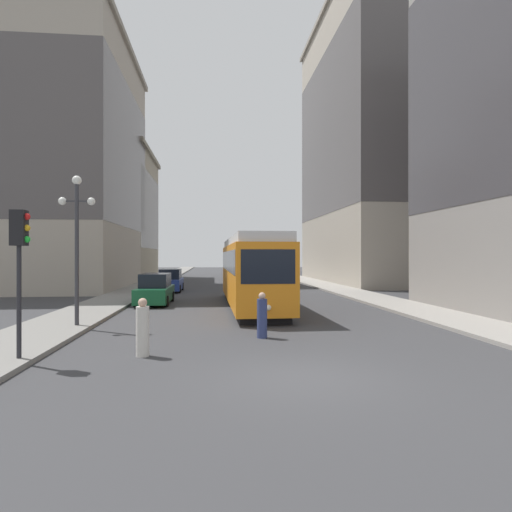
# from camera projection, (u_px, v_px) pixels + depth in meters

# --- Properties ---
(ground_plane) EXTENTS (200.00, 200.00, 0.00)m
(ground_plane) POSITION_uv_depth(u_px,v_px,m) (304.00, 378.00, 10.14)
(ground_plane) COLOR #38383A
(sidewalk_left) EXTENTS (3.05, 120.00, 0.15)m
(sidewalk_left) POSITION_uv_depth(u_px,v_px,m) (158.00, 280.00, 49.11)
(sidewalk_left) COLOR gray
(sidewalk_left) RESTS_ON ground
(sidewalk_right) EXTENTS (3.05, 120.00, 0.15)m
(sidewalk_right) POSITION_uv_depth(u_px,v_px,m) (303.00, 280.00, 50.77)
(sidewalk_right) COLOR gray
(sidewalk_right) RESTS_ON ground
(streetcar) EXTENTS (2.82, 14.60, 3.89)m
(streetcar) POSITION_uv_depth(u_px,v_px,m) (250.00, 270.00, 24.44)
(streetcar) COLOR black
(streetcar) RESTS_ON ground
(transit_bus) EXTENTS (2.90, 11.36, 3.45)m
(transit_bus) POSITION_uv_depth(u_px,v_px,m) (273.00, 265.00, 43.39)
(transit_bus) COLOR black
(transit_bus) RESTS_ON ground
(parked_car_left_near) EXTENTS (1.92, 4.40, 1.82)m
(parked_car_left_near) POSITION_uv_depth(u_px,v_px,m) (170.00, 281.00, 34.70)
(parked_car_left_near) COLOR black
(parked_car_left_near) RESTS_ON ground
(parked_car_left_mid) EXTENTS (1.94, 4.84, 1.82)m
(parked_car_left_mid) POSITION_uv_depth(u_px,v_px,m) (155.00, 290.00, 25.68)
(parked_car_left_mid) COLOR black
(parked_car_left_mid) RESTS_ON ground
(pedestrian_crossing_near) EXTENTS (0.36, 0.36, 1.59)m
(pedestrian_crossing_near) POSITION_uv_depth(u_px,v_px,m) (262.00, 317.00, 15.07)
(pedestrian_crossing_near) COLOR navy
(pedestrian_crossing_near) RESTS_ON ground
(pedestrian_crossing_far) EXTENTS (0.37, 0.37, 1.67)m
(pedestrian_crossing_far) POSITION_uv_depth(u_px,v_px,m) (143.00, 329.00, 12.30)
(pedestrian_crossing_far) COLOR beige
(pedestrian_crossing_far) RESTS_ON ground
(traffic_light_near_left) EXTENTS (0.47, 0.36, 3.94)m
(traffic_light_near_left) POSITION_uv_depth(u_px,v_px,m) (20.00, 244.00, 11.47)
(traffic_light_near_left) COLOR #232328
(traffic_light_near_left) RESTS_ON sidewalk_left
(lamp_post_left_near) EXTENTS (1.41, 0.36, 5.89)m
(lamp_post_left_near) POSITION_uv_depth(u_px,v_px,m) (77.00, 228.00, 16.95)
(lamp_post_left_near) COLOR #333338
(lamp_post_left_near) RESTS_ON sidewalk_left
(building_left_corner) EXTENTS (15.70, 19.39, 22.31)m
(building_left_corner) POSITION_uv_depth(u_px,v_px,m) (44.00, 162.00, 39.21)
(building_left_corner) COLOR #A89E8E
(building_left_corner) RESTS_ON ground
(building_left_midblock) EXTENTS (13.33, 15.45, 15.75)m
(building_left_midblock) POSITION_uv_depth(u_px,v_px,m) (98.00, 214.00, 53.19)
(building_left_midblock) COLOR gray
(building_left_midblock) RESTS_ON ground
(building_right_midblock) EXTENTS (14.00, 24.09, 29.97)m
(building_right_midblock) POSITION_uv_depth(u_px,v_px,m) (383.00, 143.00, 47.68)
(building_right_midblock) COLOR #A89E8E
(building_right_midblock) RESTS_ON ground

